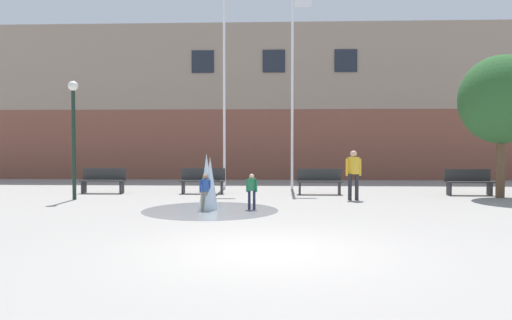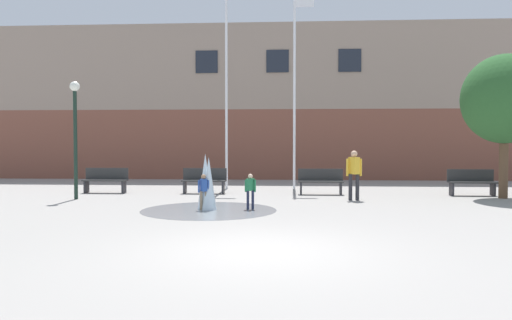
{
  "view_description": "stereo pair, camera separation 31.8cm",
  "coord_description": "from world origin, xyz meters",
  "px_view_note": "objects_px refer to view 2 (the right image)",
  "views": [
    {
      "loc": [
        0.17,
        -8.48,
        1.86
      ],
      "look_at": [
        -0.5,
        7.14,
        1.3
      ],
      "focal_mm": 35.0,
      "sensor_mm": 36.0,
      "label": 1
    },
    {
      "loc": [
        0.49,
        -8.47,
        1.86
      ],
      "look_at": [
        -0.5,
        7.14,
        1.3
      ],
      "focal_mm": 35.0,
      "sensor_mm": 36.0,
      "label": 2
    }
  ],
  "objects_px": {
    "adult_near_bench": "(354,171)",
    "child_with_pink_shirt": "(204,189)",
    "child_running": "(250,188)",
    "flagpole_right": "(295,82)",
    "park_bench_left_of_flagpoles": "(204,180)",
    "lamp_post_left_lane": "(75,122)",
    "street_tree_near_building": "(505,99)",
    "park_bench_center": "(321,181)",
    "park_bench_far_right": "(472,182)",
    "park_bench_far_left": "(106,180)",
    "flagpole_left": "(227,76)"
  },
  "relations": [
    {
      "from": "adult_near_bench",
      "to": "child_running",
      "type": "height_order",
      "value": "adult_near_bench"
    },
    {
      "from": "park_bench_left_of_flagpoles",
      "to": "lamp_post_left_lane",
      "type": "relative_size",
      "value": 0.42
    },
    {
      "from": "lamp_post_left_lane",
      "to": "street_tree_near_building",
      "type": "xyz_separation_m",
      "value": [
        14.02,
        1.15,
        0.77
      ]
    },
    {
      "from": "park_bench_far_right",
      "to": "lamp_post_left_lane",
      "type": "distance_m",
      "value": 13.58
    },
    {
      "from": "park_bench_center",
      "to": "child_running",
      "type": "bearing_deg",
      "value": -118.42
    },
    {
      "from": "street_tree_near_building",
      "to": "child_running",
      "type": "bearing_deg",
      "value": -158.37
    },
    {
      "from": "flagpole_left",
      "to": "street_tree_near_building",
      "type": "height_order",
      "value": "flagpole_left"
    },
    {
      "from": "park_bench_center",
      "to": "child_running",
      "type": "relative_size",
      "value": 1.62
    },
    {
      "from": "park_bench_far_right",
      "to": "child_running",
      "type": "relative_size",
      "value": 1.62
    },
    {
      "from": "adult_near_bench",
      "to": "lamp_post_left_lane",
      "type": "xyz_separation_m",
      "value": [
        -9.0,
        -0.27,
        1.57
      ]
    },
    {
      "from": "child_with_pink_shirt",
      "to": "lamp_post_left_lane",
      "type": "relative_size",
      "value": 0.26
    },
    {
      "from": "lamp_post_left_lane",
      "to": "park_bench_center",
      "type": "bearing_deg",
      "value": 13.89
    },
    {
      "from": "child_with_pink_shirt",
      "to": "flagpole_right",
      "type": "bearing_deg",
      "value": 124.93
    },
    {
      "from": "flagpole_left",
      "to": "child_running",
      "type": "bearing_deg",
      "value": -77.21
    },
    {
      "from": "park_bench_far_left",
      "to": "park_bench_center",
      "type": "bearing_deg",
      "value": -0.5
    },
    {
      "from": "park_bench_center",
      "to": "park_bench_far_right",
      "type": "height_order",
      "value": "same"
    },
    {
      "from": "park_bench_left_of_flagpoles",
      "to": "adult_near_bench",
      "type": "relative_size",
      "value": 1.01
    },
    {
      "from": "park_bench_center",
      "to": "street_tree_near_building",
      "type": "bearing_deg",
      "value": -8.02
    },
    {
      "from": "child_with_pink_shirt",
      "to": "lamp_post_left_lane",
      "type": "bearing_deg",
      "value": -149.85
    },
    {
      "from": "lamp_post_left_lane",
      "to": "flagpole_right",
      "type": "bearing_deg",
      "value": 28.96
    },
    {
      "from": "park_bench_far_right",
      "to": "flagpole_left",
      "type": "height_order",
      "value": "flagpole_left"
    },
    {
      "from": "child_with_pink_shirt",
      "to": "child_running",
      "type": "bearing_deg",
      "value": 68.89
    },
    {
      "from": "street_tree_near_building",
      "to": "lamp_post_left_lane",
      "type": "bearing_deg",
      "value": -175.29
    },
    {
      "from": "adult_near_bench",
      "to": "child_with_pink_shirt",
      "type": "bearing_deg",
      "value": 86.66
    },
    {
      "from": "park_bench_far_left",
      "to": "park_bench_left_of_flagpoles",
      "type": "bearing_deg",
      "value": 0.65
    },
    {
      "from": "park_bench_left_of_flagpoles",
      "to": "child_running",
      "type": "xyz_separation_m",
      "value": [
        1.99,
        -4.19,
        0.1
      ]
    },
    {
      "from": "adult_near_bench",
      "to": "child_with_pink_shirt",
      "type": "relative_size",
      "value": 1.61
    },
    {
      "from": "park_bench_far_left",
      "to": "park_bench_left_of_flagpoles",
      "type": "relative_size",
      "value": 1.0
    },
    {
      "from": "adult_near_bench",
      "to": "park_bench_far_left",
      "type": "bearing_deg",
      "value": 44.47
    },
    {
      "from": "flagpole_right",
      "to": "street_tree_near_building",
      "type": "relative_size",
      "value": 1.68
    },
    {
      "from": "park_bench_far_left",
      "to": "park_bench_far_right",
      "type": "height_order",
      "value": "same"
    },
    {
      "from": "park_bench_center",
      "to": "street_tree_near_building",
      "type": "height_order",
      "value": "street_tree_near_building"
    },
    {
      "from": "park_bench_far_right",
      "to": "child_with_pink_shirt",
      "type": "height_order",
      "value": "child_with_pink_shirt"
    },
    {
      "from": "park_bench_left_of_flagpoles",
      "to": "park_bench_far_right",
      "type": "relative_size",
      "value": 1.0
    },
    {
      "from": "park_bench_left_of_flagpoles",
      "to": "child_with_pink_shirt",
      "type": "xyz_separation_m",
      "value": [
        0.73,
        -4.45,
        0.1
      ]
    },
    {
      "from": "lamp_post_left_lane",
      "to": "street_tree_near_building",
      "type": "bearing_deg",
      "value": 4.71
    },
    {
      "from": "lamp_post_left_lane",
      "to": "street_tree_near_building",
      "type": "height_order",
      "value": "street_tree_near_building"
    },
    {
      "from": "park_bench_far_left",
      "to": "park_bench_center",
      "type": "distance_m",
      "value": 7.84
    },
    {
      "from": "park_bench_far_right",
      "to": "flagpole_right",
      "type": "height_order",
      "value": "flagpole_right"
    },
    {
      "from": "park_bench_left_of_flagpoles",
      "to": "park_bench_center",
      "type": "bearing_deg",
      "value": -1.49
    },
    {
      "from": "lamp_post_left_lane",
      "to": "park_bench_far_right",
      "type": "bearing_deg",
      "value": 8.41
    },
    {
      "from": "child_running",
      "to": "flagpole_right",
      "type": "distance_m",
      "value": 7.2
    },
    {
      "from": "park_bench_left_of_flagpoles",
      "to": "child_with_pink_shirt",
      "type": "distance_m",
      "value": 4.51
    },
    {
      "from": "park_bench_far_right",
      "to": "child_with_pink_shirt",
      "type": "distance_m",
      "value": 9.7
    },
    {
      "from": "flagpole_left",
      "to": "park_bench_far_right",
      "type": "bearing_deg",
      "value": -12.83
    },
    {
      "from": "child_running",
      "to": "adult_near_bench",
      "type": "bearing_deg",
      "value": 166.46
    },
    {
      "from": "child_running",
      "to": "lamp_post_left_lane",
      "type": "relative_size",
      "value": 0.26
    },
    {
      "from": "park_bench_center",
      "to": "park_bench_far_right",
      "type": "distance_m",
      "value": 5.23
    },
    {
      "from": "child_with_pink_shirt",
      "to": "lamp_post_left_lane",
      "type": "height_order",
      "value": "lamp_post_left_lane"
    },
    {
      "from": "child_running",
      "to": "park_bench_center",
      "type": "bearing_deg",
      "value": -168.74
    }
  ]
}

